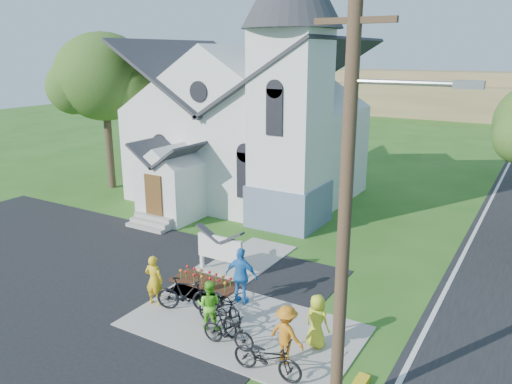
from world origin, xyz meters
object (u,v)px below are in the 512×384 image
Objects in this scene: cyclist_2 at (241,276)px; cyclist_3 at (286,334)px; utility_pole at (349,187)px; bike_3 at (228,331)px; bike_0 at (217,314)px; cyclist_4 at (317,321)px; cyclist_0 at (154,280)px; bike_4 at (267,357)px; bike_1 at (185,294)px; bike_2 at (224,303)px; cyclist_1 at (209,305)px; church_sign at (220,249)px.

cyclist_2 is 1.19× the size of cyclist_3.
bike_3 is (-3.61, 0.85, -4.86)m from utility_pole.
cyclist_3 is at bearing 150.30° from utility_pole.
cyclist_4 is (2.89, 0.70, 0.29)m from bike_0.
utility_pole is at bearing -105.45° from bike_3.
utility_pole is 8.55m from cyclist_0.
cyclist_3 is 0.84m from bike_4.
bike_0 is at bearing -126.48° from bike_1.
cyclist_0 reaches higher than bike_1.
bike_4 reaches higher than bike_2.
cyclist_3 is (2.50, -0.38, 0.33)m from bike_0.
utility_pole is 6.09× the size of bike_3.
cyclist_1 is 1.82m from cyclist_2.
cyclist_1 is at bearing 81.60° from cyclist_2.
bike_0 is 0.94× the size of bike_4.
cyclist_0 reaches higher than bike_2.
bike_3 is at bearing 17.15° from cyclist_3.
bike_3 is at bearing -117.47° from bike_2.
cyclist_3 is (4.01, -0.76, 0.24)m from bike_1.
bike_1 is 4.17m from bike_4.
church_sign is 2.95m from bike_1.
bike_4 is (2.55, -1.77, 0.01)m from bike_2.
cyclist_4 is at bearing 125.06° from utility_pole.
cyclist_2 is (-4.66, 3.19, -4.39)m from utility_pole.
church_sign is 1.42× the size of cyclist_4.
bike_3 is at bearing 42.44° from cyclist_4.
bike_1 reaches higher than bike_4.
utility_pole is 7.00m from bike_2.
cyclist_1 is 2.75m from cyclist_3.
bike_0 is 1.14× the size of cyclist_3.
church_sign is at bearing -28.78° from cyclist_3.
bike_2 is at bearing 36.44° from bike_3.
bike_4 is at bearing 89.32° from cyclist_3.
church_sign is at bearing 50.99° from bike_0.
bike_4 is at bearing -98.57° from bike_0.
utility_pole is at bearing 135.27° from cyclist_4.
cyclist_3 is at bearing -11.73° from bike_4.
church_sign reaches higher than cyclist_3.
bike_0 is at bearing 50.23° from bike_3.
cyclist_3 is at bearing 155.63° from cyclist_1.
cyclist_3 is at bearing 160.79° from cyclist_0.
bike_2 is at bearing 53.23° from bike_4.
bike_4 reaches higher than bike_3.
utility_pole reaches higher than bike_0.
bike_4 is (-0.53, -1.85, -0.27)m from cyclist_4.
cyclist_3 is (2.69, -0.99, 0.31)m from bike_2.
bike_2 is (-0.19, 0.62, 0.02)m from bike_0.
cyclist_1 reaches higher than bike_0.
utility_pole is 5.45× the size of bike_0.
cyclist_1 is at bearing -59.99° from church_sign.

